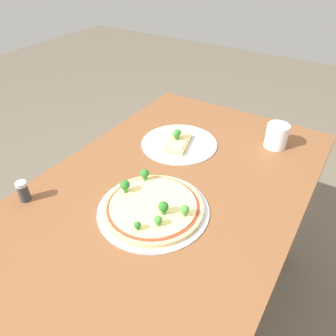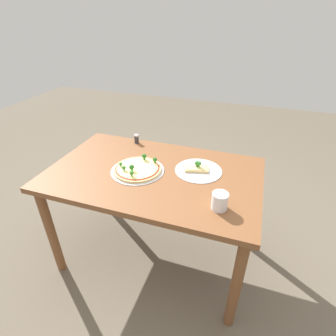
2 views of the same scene
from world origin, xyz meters
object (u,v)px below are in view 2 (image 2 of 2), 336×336
at_px(pizza_tray_whole, 138,169).
at_px(drinking_cup, 220,201).
at_px(dining_table, 154,184).
at_px(pizza_tray_slice, 198,169).
at_px(condiment_shaker, 137,139).

distance_m(pizza_tray_whole, drinking_cup, 0.59).
height_order(dining_table, drinking_cup, drinking_cup).
bearing_deg(pizza_tray_whole, dining_table, -169.47).
bearing_deg(pizza_tray_slice, drinking_cup, 120.23).
distance_m(dining_table, pizza_tray_slice, 0.30).
relative_size(dining_table, drinking_cup, 14.25).
bearing_deg(pizza_tray_whole, drinking_cup, 160.05).
xyz_separation_m(dining_table, drinking_cup, (-0.45, 0.22, 0.14)).
xyz_separation_m(pizza_tray_slice, condiment_shaker, (0.54, -0.24, 0.03)).
height_order(pizza_tray_whole, pizza_tray_slice, pizza_tray_whole).
height_order(pizza_tray_whole, drinking_cup, drinking_cup).
distance_m(dining_table, condiment_shaker, 0.46).
height_order(pizza_tray_slice, condiment_shaker, condiment_shaker).
xyz_separation_m(pizza_tray_whole, pizza_tray_slice, (-0.36, -0.13, -0.00)).
distance_m(dining_table, pizza_tray_whole, 0.15).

